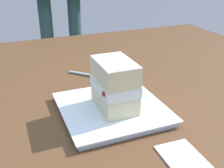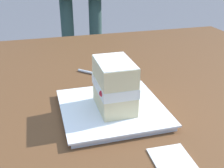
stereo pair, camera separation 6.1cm
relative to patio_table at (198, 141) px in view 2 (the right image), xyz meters
name	(u,v)px [view 2 (the right image)]	position (x,y,z in m)	size (l,w,h in m)	color
patio_table	(198,141)	(0.00, 0.00, 0.00)	(1.50, 1.04, 0.71)	brown
dessert_plate	(112,109)	(-0.06, -0.20, 0.09)	(0.23, 0.23, 0.02)	white
cake_slice	(114,85)	(-0.05, -0.20, 0.15)	(0.11, 0.09, 0.11)	beige
dessert_fork	(105,76)	(-0.26, -0.17, 0.09)	(0.13, 0.13, 0.01)	silver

